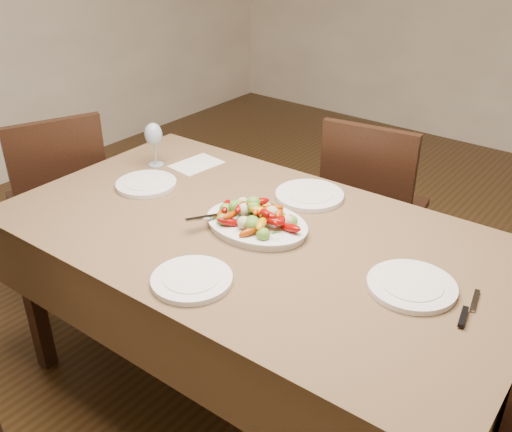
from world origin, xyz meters
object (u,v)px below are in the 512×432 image
object	(u,v)px
plate_left	(146,184)
dining_table	(256,317)
chair_far	(375,209)
plate_far	(309,195)
chair_left	(58,201)
plate_right	(412,286)
serving_platter	(257,225)
plate_near	(192,280)
wine_glass	(154,143)

from	to	relation	value
plate_left	dining_table	bearing A→B (deg)	-1.08
chair_far	plate_far	distance (m)	0.64
chair_left	plate_right	size ratio (longest dim) A/B	3.59
serving_platter	plate_near	world-z (taller)	serving_platter
chair_left	plate_left	xyz separation A→B (m)	(0.67, 0.01, 0.29)
chair_left	plate_near	world-z (taller)	chair_left
chair_far	plate_near	world-z (taller)	chair_far
plate_right	plate_far	xyz separation A→B (m)	(-0.57, 0.31, 0.00)
chair_left	serving_platter	world-z (taller)	chair_left
plate_left	wine_glass	bearing A→B (deg)	126.23
dining_table	chair_left	bearing A→B (deg)	179.73
wine_glass	serving_platter	bearing A→B (deg)	-13.37
dining_table	plate_far	world-z (taller)	plate_far
serving_platter	plate_right	xyz separation A→B (m)	(0.58, 0.00, -0.00)
chair_left	dining_table	bearing A→B (deg)	111.31
plate_right	plate_far	bearing A→B (deg)	151.18
plate_left	serving_platter	bearing A→B (deg)	0.74
plate_left	plate_far	bearing A→B (deg)	29.43
serving_platter	plate_right	world-z (taller)	serving_platter
dining_table	chair_far	distance (m)	0.91
plate_left	plate_far	size ratio (longest dim) A/B	0.92
chair_far	plate_right	bearing A→B (deg)	113.11
serving_platter	plate_right	distance (m)	0.58
plate_right	plate_left	bearing A→B (deg)	-179.47
plate_left	wine_glass	distance (m)	0.23
plate_right	plate_near	xyz separation A→B (m)	(-0.54, -0.38, 0.00)
wine_glass	dining_table	bearing A→B (deg)	-14.55
serving_platter	plate_near	xyz separation A→B (m)	(0.05, -0.38, -0.00)
plate_near	chair_far	bearing A→B (deg)	90.81
dining_table	wine_glass	distance (m)	0.87
plate_left	chair_left	bearing A→B (deg)	-179.57
dining_table	plate_near	size ratio (longest dim) A/B	7.43
plate_far	wine_glass	world-z (taller)	wine_glass
dining_table	plate_right	distance (m)	0.69
plate_right	plate_near	distance (m)	0.66
wine_glass	chair_left	bearing A→B (deg)	-162.27
dining_table	plate_near	xyz separation A→B (m)	(0.04, -0.36, 0.39)
chair_left	plate_left	bearing A→B (deg)	112.00
plate_right	plate_far	world-z (taller)	same
chair_left	serving_platter	size ratio (longest dim) A/B	2.55
chair_far	plate_left	size ratio (longest dim) A/B	3.90
wine_glass	chair_far	bearing A→B (deg)	45.29
plate_near	dining_table	bearing A→B (deg)	95.64
plate_near	wine_glass	xyz separation A→B (m)	(-0.73, 0.54, 0.09)
plate_left	plate_right	size ratio (longest dim) A/B	0.92
plate_far	plate_right	bearing A→B (deg)	-28.82
serving_platter	plate_near	bearing A→B (deg)	-82.85
chair_far	plate_right	xyz separation A→B (m)	(0.55, -0.88, 0.29)
serving_platter	wine_glass	bearing A→B (deg)	166.63
chair_far	plate_far	world-z (taller)	chair_far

